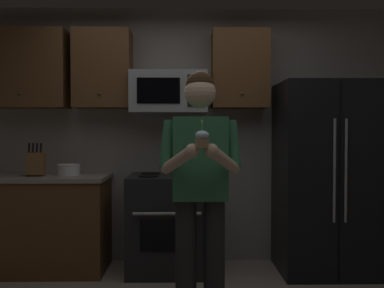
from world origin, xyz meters
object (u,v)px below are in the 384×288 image
oven_range (169,223)px  knife_block (36,164)px  refrigerator (326,178)px  person (200,180)px  microwave (169,93)px  cupcake (202,139)px  bowl_large_white (69,169)px

oven_range → knife_block: size_ratio=2.91×
oven_range → refrigerator: refrigerator is taller
knife_block → person: (1.51, -1.07, -0.04)m
microwave → cupcake: microwave is taller
cupcake → bowl_large_white: bearing=129.6°
refrigerator → knife_block: bearing=179.8°
microwave → bowl_large_white: size_ratio=3.31×
microwave → knife_block: bearing=-173.2°
oven_range → bowl_large_white: 1.09m
microwave → oven_range: bearing=-90.0°
microwave → refrigerator: microwave is taller
knife_block → refrigerator: bearing=-0.2°
refrigerator → person: 1.63m
oven_range → knife_block: 1.38m
oven_range → bowl_large_white: bearing=177.0°
bowl_large_white → cupcake: bearing=-50.4°
refrigerator → knife_block: size_ratio=5.63×
bowl_large_white → person: (1.23, -1.15, 0.02)m
knife_block → person: size_ratio=0.18×
knife_block → person: person is taller
bowl_large_white → cupcake: (1.23, -1.48, 0.32)m
oven_range → person: size_ratio=0.53×
bowl_large_white → refrigerator: bearing=-2.1°
microwave → person: microwave is taller
refrigerator → knife_block: 2.75m
person → refrigerator: bearing=40.7°
microwave → person: (0.26, -1.22, -0.72)m
cupcake → oven_range: bearing=100.5°
bowl_large_white → oven_range: bearing=-3.0°
oven_range → microwave: bearing=90.0°
microwave → cupcake: 1.63m
refrigerator → bowl_large_white: (-2.46, 0.09, 0.07)m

